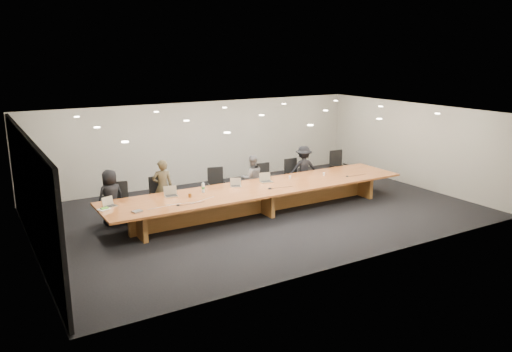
# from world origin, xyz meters

# --- Properties ---
(ground) EXTENTS (12.00, 12.00, 0.00)m
(ground) POSITION_xyz_m (0.00, 0.00, 0.00)
(ground) COLOR black
(ground) RESTS_ON ground
(back_wall) EXTENTS (12.00, 0.02, 2.80)m
(back_wall) POSITION_xyz_m (0.00, 4.00, 1.40)
(back_wall) COLOR beige
(back_wall) RESTS_ON ground
(left_wall_panel) EXTENTS (0.08, 7.84, 2.74)m
(left_wall_panel) POSITION_xyz_m (-5.94, 0.00, 1.37)
(left_wall_panel) COLOR black
(left_wall_panel) RESTS_ON ground
(conference_table) EXTENTS (9.00, 1.80, 0.75)m
(conference_table) POSITION_xyz_m (0.00, 0.00, 0.52)
(conference_table) COLOR #984C21
(conference_table) RESTS_ON ground
(chair_far_left) EXTENTS (0.63, 0.63, 1.09)m
(chair_far_left) POSITION_xyz_m (-3.64, 1.22, 0.54)
(chair_far_left) COLOR black
(chair_far_left) RESTS_ON ground
(chair_left) EXTENTS (0.64, 0.64, 1.08)m
(chair_left) POSITION_xyz_m (-2.49, 1.34, 0.54)
(chair_left) COLOR black
(chair_left) RESTS_ON ground
(chair_mid_left) EXTENTS (0.68, 0.68, 1.12)m
(chair_mid_left) POSITION_xyz_m (-0.74, 1.31, 0.56)
(chair_mid_left) COLOR black
(chair_mid_left) RESTS_ON ground
(chair_mid_right) EXTENTS (0.55, 0.55, 1.06)m
(chair_mid_right) POSITION_xyz_m (0.98, 1.30, 0.53)
(chair_mid_right) COLOR black
(chair_mid_right) RESTS_ON ground
(chair_right) EXTENTS (0.57, 0.57, 1.11)m
(chair_right) POSITION_xyz_m (2.01, 1.26, 0.55)
(chair_right) COLOR black
(chair_right) RESTS_ON ground
(chair_far_right) EXTENTS (0.62, 0.62, 1.20)m
(chair_far_right) POSITION_xyz_m (3.89, 1.23, 0.60)
(chair_far_right) COLOR black
(chair_far_right) RESTS_ON ground
(person_a) EXTENTS (0.80, 0.60, 1.47)m
(person_a) POSITION_xyz_m (-3.91, 1.20, 0.74)
(person_a) COLOR black
(person_a) RESTS_ON ground
(person_b) EXTENTS (0.64, 0.48, 1.57)m
(person_b) POSITION_xyz_m (-2.45, 1.27, 0.78)
(person_b) COLOR #3D3521
(person_b) RESTS_ON ground
(person_c) EXTENTS (0.79, 0.68, 1.42)m
(person_c) POSITION_xyz_m (0.35, 1.13, 0.71)
(person_c) COLOR #5F5F61
(person_c) RESTS_ON ground
(person_d) EXTENTS (1.09, 0.82, 1.49)m
(person_d) POSITION_xyz_m (2.36, 1.25, 0.74)
(person_d) COLOR black
(person_d) RESTS_ON ground
(laptop_a) EXTENTS (0.37, 0.32, 0.24)m
(laptop_a) POSITION_xyz_m (-4.15, 0.32, 0.87)
(laptop_a) COLOR #B9AA8D
(laptop_a) RESTS_ON conference_table
(laptop_b) EXTENTS (0.38, 0.30, 0.27)m
(laptop_b) POSITION_xyz_m (-2.53, 0.40, 0.88)
(laptop_b) COLOR tan
(laptop_b) RESTS_ON conference_table
(laptop_c) EXTENTS (0.37, 0.33, 0.24)m
(laptop_c) POSITION_xyz_m (-0.61, 0.39, 0.87)
(laptop_c) COLOR #BFAC92
(laptop_c) RESTS_ON conference_table
(laptop_d) EXTENTS (0.38, 0.31, 0.27)m
(laptop_d) POSITION_xyz_m (0.40, 0.38, 0.89)
(laptop_d) COLOR #B8AC8C
(laptop_d) RESTS_ON conference_table
(water_bottle) EXTENTS (0.10, 0.10, 0.25)m
(water_bottle) POSITION_xyz_m (-1.64, 0.33, 0.88)
(water_bottle) COLOR silver
(water_bottle) RESTS_ON conference_table
(amber_mug) EXTENTS (0.10, 0.10, 0.10)m
(amber_mug) POSITION_xyz_m (-2.15, 0.07, 0.80)
(amber_mug) COLOR brown
(amber_mug) RESTS_ON conference_table
(paper_cup_near) EXTENTS (0.09, 0.09, 0.08)m
(paper_cup_near) POSITION_xyz_m (1.22, 0.35, 0.79)
(paper_cup_near) COLOR white
(paper_cup_near) RESTS_ON conference_table
(paper_cup_far) EXTENTS (0.07, 0.07, 0.08)m
(paper_cup_far) POSITION_xyz_m (2.37, 0.18, 0.79)
(paper_cup_far) COLOR white
(paper_cup_far) RESTS_ON conference_table
(notepad) EXTENTS (0.33, 0.31, 0.02)m
(notepad) POSITION_xyz_m (-4.35, 0.16, 0.76)
(notepad) COLOR white
(notepad) RESTS_ON conference_table
(lime_gadget) EXTENTS (0.20, 0.14, 0.03)m
(lime_gadget) POSITION_xyz_m (-4.33, 0.17, 0.78)
(lime_gadget) COLOR #60B530
(lime_gadget) RESTS_ON notepad
(av_box) EXTENTS (0.27, 0.23, 0.03)m
(av_box) POSITION_xyz_m (-3.72, -0.44, 0.77)
(av_box) COLOR #A0A0A5
(av_box) RESTS_ON conference_table
(mic_left) EXTENTS (0.15, 0.15, 0.03)m
(mic_left) POSITION_xyz_m (-2.69, -0.45, 0.76)
(mic_left) COLOR black
(mic_left) RESTS_ON conference_table
(mic_center) EXTENTS (0.17, 0.17, 0.03)m
(mic_center) POSITION_xyz_m (0.09, -0.30, 0.77)
(mic_center) COLOR black
(mic_center) RESTS_ON conference_table
(mic_right) EXTENTS (0.11, 0.11, 0.03)m
(mic_right) POSITION_xyz_m (2.87, -0.31, 0.76)
(mic_right) COLOR black
(mic_right) RESTS_ON conference_table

